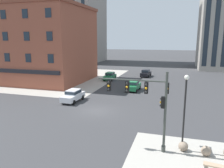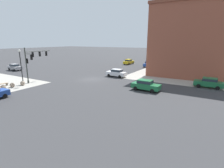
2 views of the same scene
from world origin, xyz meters
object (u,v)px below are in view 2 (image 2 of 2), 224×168
object	(u,v)px
car_main_northbound_near	(146,85)
car_cross_westbound	(15,67)
traffic_signal_main	(33,60)
car_main_southbound_far	(209,82)
street_lamp_corner_near	(21,64)
car_main_southbound_near	(129,62)
bollard_sphere_curb_b	(12,85)
bench_near_signal	(2,84)
car_main_mid	(116,73)
bollard_sphere_curb_a	(23,83)
car_cross_far	(149,64)
bollard_sphere_curb_c	(3,87)

from	to	relation	value
car_main_northbound_near	car_cross_westbound	world-z (taller)	same
traffic_signal_main	car_main_southbound_far	size ratio (longest dim) A/B	1.45
street_lamp_corner_near	car_main_southbound_near	size ratio (longest dim) A/B	1.35
car_cross_westbound	bollard_sphere_curb_b	bearing A→B (deg)	58.09
bollard_sphere_curb_b	car_main_southbound_far	world-z (taller)	car_main_southbound_far
bench_near_signal	street_lamp_corner_near	distance (m)	4.79
traffic_signal_main	car_main_northbound_near	world-z (taller)	traffic_signal_main
car_main_mid	bollard_sphere_curb_b	bearing A→B (deg)	-32.91
bollard_sphere_curb_a	bollard_sphere_curb_b	bearing A→B (deg)	-9.86
car_main_southbound_far	bollard_sphere_curb_a	bearing A→B (deg)	-62.08
bench_near_signal	car_cross_westbound	bearing A→B (deg)	-126.85
car_cross_far	bollard_sphere_curb_c	bearing A→B (deg)	-17.39
bollard_sphere_curb_c	car_cross_far	xyz separation A→B (m)	(-36.16, 11.33, 0.54)
bollard_sphere_curb_b	bollard_sphere_curb_c	world-z (taller)	same
bollard_sphere_curb_a	car_cross_far	distance (m)	34.77
street_lamp_corner_near	car_main_mid	size ratio (longest dim) A/B	1.38
bollard_sphere_curb_b	car_main_southbound_near	bearing A→B (deg)	173.79
traffic_signal_main	car_main_northbound_near	size ratio (longest dim) A/B	1.43
car_main_northbound_near	bollard_sphere_curb_a	bearing A→B (deg)	-67.90
car_main_southbound_near	car_main_mid	distance (m)	21.13
bollard_sphere_curb_b	car_main_northbound_near	xyz separation A→B (m)	(-9.59, 19.83, 0.54)
bollard_sphere_curb_c	car_cross_far	distance (m)	37.89
bollard_sphere_curb_c	bench_near_signal	world-z (taller)	bollard_sphere_curb_c
bollard_sphere_curb_c	car_main_northbound_near	size ratio (longest dim) A/B	0.17
car_main_northbound_near	car_main_mid	xyz separation A→B (m)	(-6.94, -9.14, 0.00)
bollard_sphere_curb_c	car_main_mid	size ratio (longest dim) A/B	0.17
bollard_sphere_curb_a	bench_near_signal	world-z (taller)	bollard_sphere_curb_a
traffic_signal_main	bench_near_signal	world-z (taller)	traffic_signal_main
traffic_signal_main	car_main_southbound_near	bearing A→B (deg)	172.70
bollard_sphere_curb_b	car_main_southbound_far	size ratio (longest dim) A/B	0.17
bollard_sphere_curb_c	car_cross_westbound	world-z (taller)	car_cross_westbound
street_lamp_corner_near	bollard_sphere_curb_c	bearing A→B (deg)	-1.66
traffic_signal_main	bench_near_signal	bearing A→B (deg)	-21.86
car_main_northbound_near	car_main_southbound_near	xyz separation A→B (m)	(-26.97, -15.86, 0.00)
bench_near_signal	car_cross_westbound	size ratio (longest dim) A/B	0.41
bench_near_signal	car_main_southbound_near	bearing A→B (deg)	170.69
bench_near_signal	street_lamp_corner_near	xyz separation A→B (m)	(-2.26, 2.43, 3.46)
car_main_southbound_near	car_main_southbound_far	world-z (taller)	same
bench_near_signal	bollard_sphere_curb_a	bearing A→B (deg)	132.14
car_cross_far	traffic_signal_main	bearing A→B (deg)	-21.20
bollard_sphere_curb_c	car_main_northbound_near	distance (m)	22.58
street_lamp_corner_near	car_main_southbound_far	bearing A→B (deg)	117.80
bench_near_signal	car_cross_far	size ratio (longest dim) A/B	0.41
traffic_signal_main	bollard_sphere_curb_b	xyz separation A→B (m)	(4.37, 0.15, -3.77)
street_lamp_corner_near	car_cross_westbound	xyz separation A→B (m)	(-8.45, -16.72, -2.86)
bollard_sphere_curb_c	street_lamp_corner_near	size ratio (longest dim) A/B	0.12
car_main_northbound_near	traffic_signal_main	bearing A→B (deg)	-75.35
bollard_sphere_curb_b	car_main_mid	size ratio (longest dim) A/B	0.17
traffic_signal_main	bollard_sphere_curb_a	distance (m)	4.66
traffic_signal_main	bollard_sphere_curb_a	size ratio (longest dim) A/B	8.41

